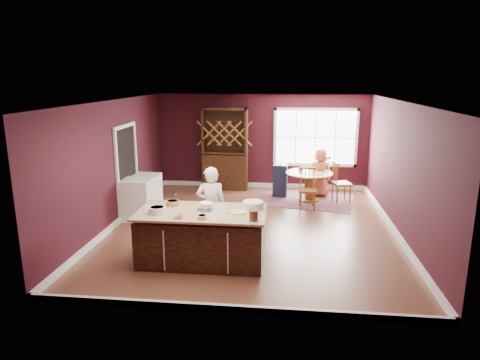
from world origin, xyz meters
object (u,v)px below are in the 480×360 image
object	(u,v)px
chair_east	(342,182)
kitchen_island	(202,237)
dryer	(147,193)
high_chair	(280,180)
layer_cake	(206,206)
hutch	(225,149)
seated_woman	(320,172)
toddler	(281,167)
chair_south	(308,188)
washer	(138,199)
baker	(211,207)
chair_north	(319,174)
dining_table	(309,181)

from	to	relation	value
chair_east	kitchen_island	bearing A→B (deg)	129.55
dryer	high_chair	bearing A→B (deg)	27.45
layer_cake	hutch	world-z (taller)	hutch
layer_cake	seated_woman	world-z (taller)	seated_woman
toddler	layer_cake	bearing A→B (deg)	-105.93
seated_woman	toddler	distance (m)	1.08
seated_woman	kitchen_island	bearing A→B (deg)	52.42
kitchen_island	hutch	xyz separation A→B (m)	(-0.31, 5.04, 0.73)
high_chair	toddler	size ratio (longest dim) A/B	3.52
layer_cake	seated_woman	xyz separation A→B (m)	(2.29, 4.43, -0.33)
kitchen_island	chair_south	bearing A→B (deg)	59.21
washer	baker	bearing A→B (deg)	-34.98
chair_north	hutch	bearing A→B (deg)	-40.07
layer_cake	dryer	xyz separation A→B (m)	(-1.96, 2.65, -0.54)
hutch	high_chair	bearing A→B (deg)	-22.09
toddler	chair_north	bearing A→B (deg)	22.45
baker	layer_cake	xyz separation A→B (m)	(0.03, -0.66, 0.21)
high_chair	chair_north	bearing A→B (deg)	27.34
seated_woman	hutch	world-z (taller)	hutch
chair_north	toddler	world-z (taller)	chair_north
hutch	washer	xyz separation A→B (m)	(-1.59, -2.94, -0.70)
chair_south	chair_east	bearing A→B (deg)	35.55
chair_south	baker	bearing A→B (deg)	-129.42
dining_table	layer_cake	xyz separation A→B (m)	(-1.98, -3.96, 0.45)
chair_east	high_chair	distance (m)	1.64
kitchen_island	chair_north	size ratio (longest dim) A/B	2.11
kitchen_island	chair_east	world-z (taller)	chair_east
toddler	dryer	bearing A→B (deg)	-152.47
layer_cake	chair_east	size ratio (longest dim) A/B	0.30
washer	dryer	world-z (taller)	washer
kitchen_island	layer_cake	bearing A→B (deg)	54.96
layer_cake	chair_east	world-z (taller)	chair_east
chair_east	toddler	bearing A→B (deg)	61.43
chair_east	washer	xyz separation A→B (m)	(-4.78, -1.91, -0.07)
hutch	seated_woman	bearing A→B (deg)	-11.11
dining_table	kitchen_island	bearing A→B (deg)	-116.75
dining_table	chair_north	xyz separation A→B (m)	(0.32, 0.79, -0.01)
washer	chair_south	bearing A→B (deg)	17.36
chair_north	high_chair	size ratio (longest dim) A/B	1.15
dining_table	seated_woman	bearing A→B (deg)	56.50
chair_north	dryer	bearing A→B (deg)	-9.58
chair_north	dryer	distance (m)	4.75
layer_cake	dryer	bearing A→B (deg)	126.47
chair_east	hutch	distance (m)	3.40
chair_south	dining_table	bearing A→B (deg)	82.22
layer_cake	high_chair	xyz separation A→B (m)	(1.22, 4.31, -0.53)
chair_north	baker	bearing A→B (deg)	24.53
high_chair	kitchen_island	bearing A→B (deg)	-101.70
hutch	chair_east	bearing A→B (deg)	-17.85
dining_table	high_chair	xyz separation A→B (m)	(-0.76, 0.34, -0.08)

